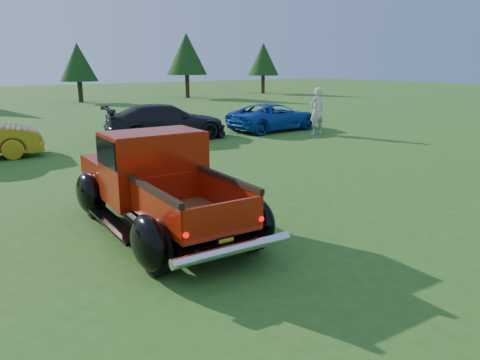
{
  "coord_description": "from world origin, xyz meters",
  "views": [
    {
      "loc": [
        -4.78,
        -6.65,
        3.01
      ],
      "look_at": [
        0.02,
        0.2,
        0.89
      ],
      "focal_mm": 35.0,
      "sensor_mm": 36.0,
      "label": 1
    }
  ],
  "objects_px": {
    "pickup_truck": "(155,182)",
    "show_car_grey": "(166,122)",
    "show_car_blue": "(274,117)",
    "tree_east": "(186,54)",
    "tree_far_east": "(263,59)",
    "spectator": "(317,111)",
    "tree_mid_right": "(78,62)"
  },
  "relations": [
    {
      "from": "tree_east",
      "to": "show_car_blue",
      "type": "relative_size",
      "value": 1.24
    },
    {
      "from": "tree_east",
      "to": "tree_far_east",
      "type": "distance_m",
      "value": 9.06
    },
    {
      "from": "tree_far_east",
      "to": "pickup_truck",
      "type": "relative_size",
      "value": 0.97
    },
    {
      "from": "tree_far_east",
      "to": "show_car_grey",
      "type": "bearing_deg",
      "value": -135.43
    },
    {
      "from": "show_car_grey",
      "to": "spectator",
      "type": "xyz_separation_m",
      "value": [
        5.81,
        -2.52,
        0.29
      ]
    },
    {
      "from": "tree_far_east",
      "to": "show_car_blue",
      "type": "relative_size",
      "value": 1.11
    },
    {
      "from": "show_car_grey",
      "to": "show_car_blue",
      "type": "bearing_deg",
      "value": -84.99
    },
    {
      "from": "show_car_blue",
      "to": "tree_east",
      "type": "bearing_deg",
      "value": -20.85
    },
    {
      "from": "show_car_blue",
      "to": "show_car_grey",
      "type": "bearing_deg",
      "value": 81.1
    },
    {
      "from": "tree_mid_right",
      "to": "spectator",
      "type": "relative_size",
      "value": 2.22
    },
    {
      "from": "tree_mid_right",
      "to": "pickup_truck",
      "type": "height_order",
      "value": "tree_mid_right"
    },
    {
      "from": "tree_east",
      "to": "show_car_blue",
      "type": "xyz_separation_m",
      "value": [
        -6.43,
        -19.73,
        -3.05
      ]
    },
    {
      "from": "tree_east",
      "to": "pickup_truck",
      "type": "xyz_separation_m",
      "value": [
        -16.27,
        -28.38,
        -2.8
      ]
    },
    {
      "from": "show_car_blue",
      "to": "spectator",
      "type": "xyz_separation_m",
      "value": [
        0.74,
        -1.97,
        0.39
      ]
    },
    {
      "from": "show_car_grey",
      "to": "spectator",
      "type": "distance_m",
      "value": 6.34
    },
    {
      "from": "tree_mid_right",
      "to": "show_car_blue",
      "type": "relative_size",
      "value": 1.01
    },
    {
      "from": "tree_mid_right",
      "to": "tree_far_east",
      "type": "bearing_deg",
      "value": 1.59
    },
    {
      "from": "tree_mid_right",
      "to": "tree_east",
      "type": "xyz_separation_m",
      "value": [
        9.0,
        -0.5,
        0.68
      ]
    },
    {
      "from": "tree_east",
      "to": "pickup_truck",
      "type": "distance_m",
      "value": 32.84
    },
    {
      "from": "pickup_truck",
      "to": "show_car_grey",
      "type": "relative_size",
      "value": 1.02
    },
    {
      "from": "tree_east",
      "to": "pickup_truck",
      "type": "height_order",
      "value": "tree_east"
    },
    {
      "from": "tree_far_east",
      "to": "spectator",
      "type": "bearing_deg",
      "value": -122.89
    },
    {
      "from": "pickup_truck",
      "to": "tree_east",
      "type": "bearing_deg",
      "value": 62.42
    },
    {
      "from": "pickup_truck",
      "to": "show_car_grey",
      "type": "bearing_deg",
      "value": 64.81
    },
    {
      "from": "tree_mid_right",
      "to": "show_car_grey",
      "type": "height_order",
      "value": "tree_mid_right"
    },
    {
      "from": "tree_east",
      "to": "show_car_blue",
      "type": "height_order",
      "value": "tree_east"
    },
    {
      "from": "pickup_truck",
      "to": "show_car_grey",
      "type": "xyz_separation_m",
      "value": [
        4.77,
        9.19,
        -0.15
      ]
    },
    {
      "from": "show_car_blue",
      "to": "tree_far_east",
      "type": "bearing_deg",
      "value": -39.46
    },
    {
      "from": "tree_east",
      "to": "show_car_blue",
      "type": "distance_m",
      "value": 20.98
    },
    {
      "from": "tree_east",
      "to": "tree_far_east",
      "type": "height_order",
      "value": "tree_east"
    },
    {
      "from": "show_car_grey",
      "to": "spectator",
      "type": "height_order",
      "value": "spectator"
    },
    {
      "from": "tree_far_east",
      "to": "show_car_blue",
      "type": "height_order",
      "value": "tree_far_east"
    }
  ]
}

